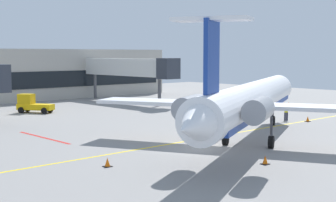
% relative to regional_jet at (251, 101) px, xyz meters
% --- Properties ---
extents(ground, '(120.00, 120.00, 0.11)m').
position_rel_regional_jet_xyz_m(ground, '(-3.86, 1.49, -3.35)').
color(ground, gray).
extents(jet_bridge_west, '(2.40, 18.82, 6.20)m').
position_rel_regional_jet_xyz_m(jet_bridge_west, '(13.73, 31.36, 1.52)').
color(jet_bridge_west, silver).
rests_on(jet_bridge_west, ground).
extents(regional_jet, '(29.69, 22.75, 8.65)m').
position_rel_regional_jet_xyz_m(regional_jet, '(0.00, 0.00, 0.00)').
color(regional_jet, white).
rests_on(regional_jet, ground).
extents(baggage_tug, '(3.44, 4.23, 2.15)m').
position_rel_regional_jet_xyz_m(baggage_tug, '(-2.17, 29.51, -2.33)').
color(baggage_tug, '#E5B20C').
rests_on(baggage_tug, ground).
extents(marshaller, '(0.63, 0.67, 1.87)m').
position_rel_regional_jet_xyz_m(marshaller, '(13.46, 5.87, -2.36)').
color(marshaller, '#191E33').
rests_on(marshaller, ground).
extents(safety_cone_alpha, '(0.47, 0.47, 0.55)m').
position_rel_regional_jet_xyz_m(safety_cone_alpha, '(-4.61, -4.69, -3.05)').
color(safety_cone_alpha, orange).
rests_on(safety_cone_alpha, ground).
extents(safety_cone_bravo, '(0.47, 0.47, 0.55)m').
position_rel_regional_jet_xyz_m(safety_cone_bravo, '(14.28, 3.88, -3.05)').
color(safety_cone_bravo, orange).
rests_on(safety_cone_bravo, ground).
extents(safety_cone_charlie, '(0.47, 0.47, 0.55)m').
position_rel_regional_jet_xyz_m(safety_cone_charlie, '(-12.06, 1.33, -3.05)').
color(safety_cone_charlie, orange).
rests_on(safety_cone_charlie, ground).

